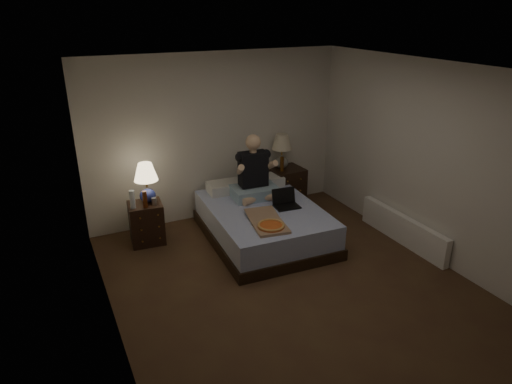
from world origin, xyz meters
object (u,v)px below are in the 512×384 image
beer_bottle_left (145,199)px  water_bottle (132,199)px  pizza_box (271,226)px  soda_can (154,201)px  person (254,167)px  bed (264,223)px  nightstand_left (147,223)px  laptop (287,199)px  lamp_right (282,151)px  radiator (403,229)px  nightstand_right (286,188)px  lamp_left (147,183)px  beer_bottle_right (282,164)px

beer_bottle_left → water_bottle: bearing=162.4°
beer_bottle_left → pizza_box: (1.30, -1.14, -0.18)m
water_bottle → beer_bottle_left: 0.16m
soda_can → person: 1.48m
bed → nightstand_left: bearing=160.9°
pizza_box → soda_can: bearing=144.5°
nightstand_left → laptop: bearing=-17.1°
lamp_right → radiator: lamp_right is taller
nightstand_right → lamp_left: size_ratio=1.18×
nightstand_left → soda_can: (0.11, -0.09, 0.34)m
water_bottle → beer_bottle_left: bearing=-17.6°
lamp_right → pizza_box: (-1.00, -1.53, -0.42)m
nightstand_right → lamp_left: 2.36m
bed → pizza_box: bearing=-106.2°
lamp_left → soda_can: bearing=-69.1°
bed → beer_bottle_left: beer_bottle_left is taller
bed → soda_can: 1.55m
nightstand_right → person: 1.10m
pizza_box → water_bottle: bearing=150.2°
beer_bottle_left → person: person is taller
lamp_right → nightstand_right: bearing=-44.3°
lamp_right → person: bearing=-145.1°
nightstand_left → beer_bottle_right: (2.22, 0.15, 0.48)m
lamp_right → laptop: (-0.48, -1.04, -0.34)m
nightstand_right → laptop: 1.15m
lamp_left → pizza_box: (1.22, -1.30, -0.34)m
nightstand_right → beer_bottle_left: 2.42m
laptop → lamp_right: bearing=69.8°
lamp_left → soda_can: (0.05, -0.13, -0.23)m
beer_bottle_right → pizza_box: beer_bottle_right is taller
bed → laptop: bearing=-22.5°
lamp_left → soda_can: size_ratio=5.60×
beer_bottle_right → nightstand_left: bearing=-176.0°
nightstand_left → lamp_right: (2.28, 0.28, 0.65)m
nightstand_right → beer_bottle_left: beer_bottle_left is taller
lamp_left → water_bottle: size_ratio=2.24×
beer_bottle_left → beer_bottle_right: beer_bottle_right is taller
nightstand_right → soda_can: bearing=-175.3°
nightstand_left → laptop: 1.98m
soda_can → lamp_left: bearing=110.9°
radiator → bed: bearing=150.4°
lamp_left → beer_bottle_right: bearing=3.0°
pizza_box → radiator: pizza_box is taller
nightstand_left → lamp_right: 2.39m
nightstand_right → water_bottle: size_ratio=2.65×
soda_can → radiator: bearing=-25.8°
lamp_left → pizza_box: 1.82m
lamp_right → person: size_ratio=0.60×
nightstand_left → soda_can: 0.37m
water_bottle → radiator: (3.36, -1.51, -0.51)m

